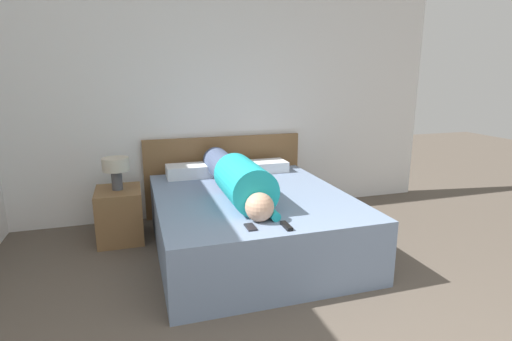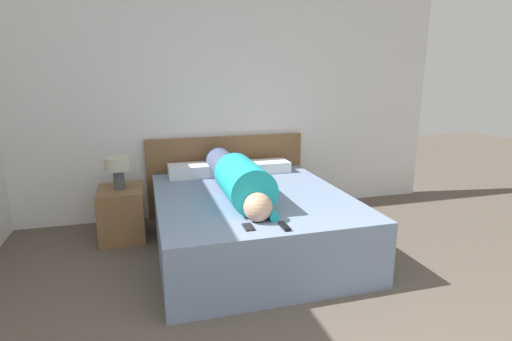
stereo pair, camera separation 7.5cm
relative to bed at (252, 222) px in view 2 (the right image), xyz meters
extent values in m
cube|color=white|center=(-0.14, 1.13, 1.04)|extent=(5.36, 0.06, 2.60)
cube|color=#7589A8|center=(0.00, 0.00, 0.00)|extent=(1.64, 1.92, 0.52)
cube|color=brown|center=(0.00, 1.06, 0.18)|extent=(1.76, 0.04, 0.88)
cube|color=brown|center=(-1.13, 0.59, -0.01)|extent=(0.41, 0.50, 0.50)
cylinder|color=#4C4C51|center=(-1.13, 0.59, 0.33)|extent=(0.10, 0.10, 0.18)
cylinder|color=beige|center=(-1.13, 0.59, 0.48)|extent=(0.24, 0.24, 0.12)
sphere|color=tan|center=(-0.13, -0.65, 0.37)|extent=(0.21, 0.21, 0.21)
cylinder|color=#1EADB7|center=(-0.13, -0.24, 0.44)|extent=(0.36, 0.68, 0.36)
cylinder|color=#47567A|center=(-0.13, 0.50, 0.40)|extent=(0.27, 0.81, 0.27)
cylinder|color=#1EADB7|center=(-0.02, -0.60, 0.30)|extent=(0.07, 0.22, 0.07)
cube|color=white|center=(-0.36, 0.78, 0.32)|extent=(0.61, 0.28, 0.12)
cube|color=white|center=(0.33, 0.78, 0.32)|extent=(0.58, 0.28, 0.11)
cube|color=black|center=(0.01, -0.82, 0.27)|extent=(0.04, 0.15, 0.02)
cube|color=black|center=(-0.23, -0.76, 0.27)|extent=(0.06, 0.13, 0.01)
camera|label=1|loc=(-0.96, -3.23, 1.29)|focal=28.00mm
camera|label=2|loc=(-0.89, -3.25, 1.29)|focal=28.00mm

